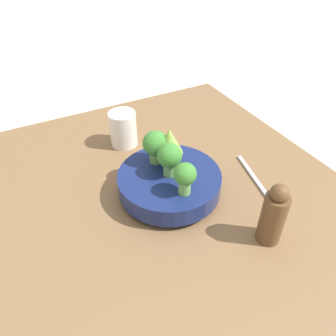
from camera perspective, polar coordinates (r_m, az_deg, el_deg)
The scene contains 10 objects.
ground_plane at distance 0.80m, azimuth 1.52°, elevation -8.17°, with size 6.00×6.00×0.00m, color beige.
table at distance 0.78m, azimuth 1.55°, elevation -7.16°, with size 1.04×0.85×0.04m.
bowl at distance 0.77m, azimuth -0.00°, elevation -2.57°, with size 0.24×0.24×0.06m.
broccoli_floret_left at distance 0.68m, azimuth 2.72°, elevation -1.52°, with size 0.05×0.05×0.08m.
broccoli_floret_right at distance 0.76m, azimuth -2.20°, elevation 4.05°, with size 0.06×0.06×0.08m.
romanesco_piece_near at distance 0.76m, azimuth 0.25°, elevation 4.59°, with size 0.06×0.06×0.09m.
broccoli_floret_center at distance 0.72m, azimuth -0.00°, elevation 1.80°, with size 0.06×0.06×0.08m.
cup at distance 0.94m, azimuth -7.81°, elevation 6.76°, with size 0.08×0.08×0.10m.
pepper_mill at distance 0.68m, azimuth 17.89°, elevation -7.82°, with size 0.05×0.05×0.15m.
fork at distance 0.86m, azimuth 14.62°, elevation -1.44°, with size 0.17×0.05×0.01m.
Camera 1 is at (-0.47, 0.27, 0.58)m, focal length 35.00 mm.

